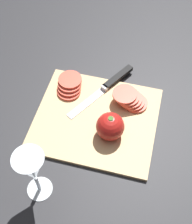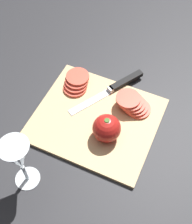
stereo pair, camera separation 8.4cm
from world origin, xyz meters
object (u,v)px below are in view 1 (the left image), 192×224
(whole_tomato, at_px, (110,126))
(tomato_slice_stack_near, at_px, (69,86))
(tomato_slice_stack_far, at_px, (130,99))
(wine_glass, at_px, (32,170))
(knife, at_px, (112,82))

(whole_tomato, xyz_separation_m, tomato_slice_stack_near, (-0.15, 0.12, -0.02))
(tomato_slice_stack_near, bearing_deg, tomato_slice_stack_far, -1.99)
(wine_glass, relative_size, tomato_slice_stack_far, 1.64)
(wine_glass, xyz_separation_m, knife, (0.10, 0.36, -0.10))
(tomato_slice_stack_far, bearing_deg, knife, 137.58)
(whole_tomato, xyz_separation_m, knife, (-0.03, 0.17, -0.03))
(tomato_slice_stack_near, bearing_deg, knife, 24.01)
(wine_glass, bearing_deg, tomato_slice_stack_near, 93.36)
(knife, xyz_separation_m, tomato_slice_stack_far, (0.06, -0.06, 0.01))
(knife, relative_size, tomato_slice_stack_far, 2.25)
(whole_tomato, height_order, knife, whole_tomato)
(wine_glass, distance_m, whole_tomato, 0.24)
(wine_glass, height_order, whole_tomato, wine_glass)
(wine_glass, distance_m, tomato_slice_stack_far, 0.36)
(whole_tomato, distance_m, tomato_slice_stack_far, 0.12)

